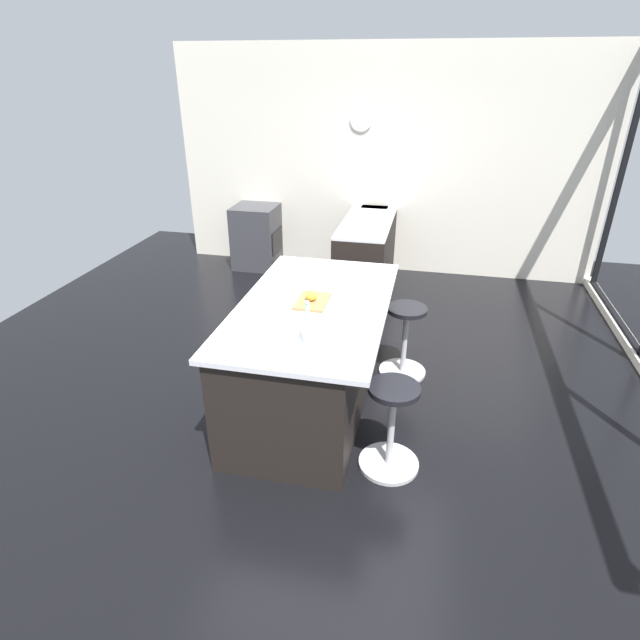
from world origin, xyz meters
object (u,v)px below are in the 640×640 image
at_px(kitchen_island, 309,354).
at_px(stool_by_window, 404,343).
at_px(apple_yellow, 311,295).
at_px(fruit_bowl, 323,269).
at_px(stool_middle, 391,430).
at_px(cutting_board, 312,301).
at_px(oven_range, 257,237).
at_px(water_bottle, 307,327).

relative_size(kitchen_island, stool_by_window, 2.96).
distance_m(apple_yellow, fruit_bowl, 0.66).
relative_size(stool_middle, apple_yellow, 7.87).
height_order(cutting_board, fruit_bowl, fruit_bowl).
relative_size(oven_range, stool_by_window, 1.27).
bearing_deg(cutting_board, oven_range, -153.24).
xyz_separation_m(water_bottle, fruit_bowl, (-1.30, -0.18, -0.08)).
bearing_deg(kitchen_island, fruit_bowl, -178.28).
bearing_deg(water_bottle, stool_middle, 89.84).
height_order(cutting_board, water_bottle, water_bottle).
distance_m(stool_by_window, apple_yellow, 1.19).
bearing_deg(kitchen_island, stool_middle, 49.70).
relative_size(oven_range, stool_middle, 1.27).
bearing_deg(stool_middle, kitchen_island, -130.30).
bearing_deg(fruit_bowl, stool_by_window, 88.60).
height_order(cutting_board, apple_yellow, apple_yellow).
height_order(kitchen_island, apple_yellow, apple_yellow).
relative_size(kitchen_island, cutting_board, 5.66).
xyz_separation_m(stool_by_window, cutting_board, (0.63, -0.73, 0.63)).
bearing_deg(oven_range, water_bottle, 24.18).
height_order(kitchen_island, stool_by_window, kitchen_island).
bearing_deg(water_bottle, oven_range, -155.82).
xyz_separation_m(oven_range, fruit_bowl, (2.45, 1.51, 0.55)).
height_order(apple_yellow, water_bottle, water_bottle).
distance_m(stool_by_window, cutting_board, 1.15).
relative_size(oven_range, water_bottle, 2.81).
distance_m(oven_range, apple_yellow, 3.52).
distance_m(oven_range, cutting_board, 3.50).
height_order(water_bottle, fruit_bowl, water_bottle).
distance_m(stool_by_window, fruit_bowl, 1.02).
relative_size(stool_by_window, stool_middle, 1.00).
relative_size(kitchen_island, water_bottle, 6.52).
height_order(stool_middle, fruit_bowl, fruit_bowl).
height_order(stool_by_window, apple_yellow, apple_yellow).
distance_m(oven_range, stool_by_window, 3.36).
bearing_deg(stool_by_window, kitchen_island, -49.70).
bearing_deg(cutting_board, water_bottle, 10.67).
relative_size(apple_yellow, water_bottle, 0.28).
xyz_separation_m(stool_middle, water_bottle, (-0.00, -0.60, 0.75)).
relative_size(oven_range, cutting_board, 2.44).
distance_m(stool_middle, fruit_bowl, 1.66).
xyz_separation_m(cutting_board, fruit_bowl, (-0.65, -0.05, 0.03)).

